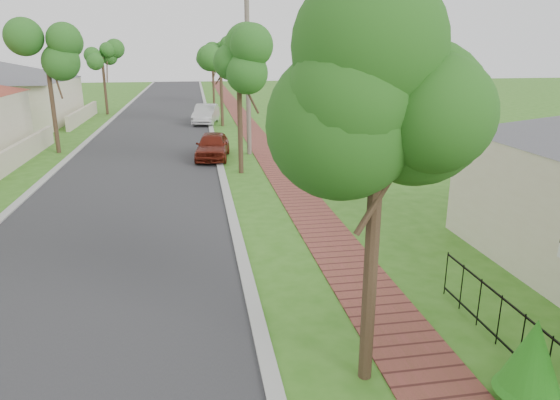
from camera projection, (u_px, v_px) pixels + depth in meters
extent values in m
cube|color=#28282B|center=(144.00, 158.00, 24.92)|extent=(7.00, 120.00, 0.02)
cube|color=#9E9E99|center=(217.00, 155.00, 25.51)|extent=(0.30, 120.00, 0.10)
cube|color=#9E9E99|center=(67.00, 160.00, 24.34)|extent=(0.30, 120.00, 0.10)
cube|color=brown|center=(268.00, 153.00, 25.92)|extent=(1.50, 120.00, 0.03)
cylinder|color=black|center=(548.00, 364.00, 7.81)|extent=(0.02, 0.02, 1.00)
cylinder|color=black|center=(522.00, 340.00, 8.44)|extent=(0.02, 0.02, 1.00)
cylinder|color=black|center=(499.00, 320.00, 9.07)|extent=(0.02, 0.02, 1.00)
cylinder|color=black|center=(479.00, 302.00, 9.69)|extent=(0.02, 0.02, 1.00)
cylinder|color=black|center=(462.00, 287.00, 10.32)|extent=(0.02, 0.02, 1.00)
cylinder|color=black|center=(446.00, 273.00, 10.95)|extent=(0.02, 0.02, 1.00)
cylinder|color=#382619|center=(240.00, 121.00, 21.21)|extent=(0.22, 0.22, 4.55)
sphere|color=#15521A|center=(239.00, 62.00, 20.51)|extent=(1.70, 1.70, 1.70)
cylinder|color=#382619|center=(221.00, 90.00, 34.36)|extent=(0.22, 0.22, 4.90)
sphere|color=#15521A|center=(220.00, 51.00, 33.60)|extent=(1.70, 1.70, 1.70)
cylinder|color=#382619|center=(213.00, 82.00, 47.66)|extent=(0.22, 0.22, 4.20)
sphere|color=#15521A|center=(212.00, 58.00, 47.02)|extent=(1.70, 1.70, 1.70)
cylinder|color=#382619|center=(53.00, 105.00, 25.38)|extent=(0.22, 0.22, 4.90)
sphere|color=#15521A|center=(46.00, 52.00, 24.62)|extent=(1.70, 1.70, 1.70)
cylinder|color=#382619|center=(105.00, 86.00, 40.52)|extent=(0.22, 0.22, 4.55)
sphere|color=#15521A|center=(102.00, 55.00, 39.81)|extent=(1.70, 1.70, 1.70)
sphere|color=#186113|center=(528.00, 385.00, 7.63)|extent=(0.78, 0.78, 0.78)
cone|color=#186113|center=(533.00, 353.00, 7.46)|extent=(0.89, 0.89, 1.12)
cube|color=#BFB299|center=(23.00, 151.00, 23.88)|extent=(0.25, 10.00, 1.00)
cube|color=#BFB299|center=(83.00, 115.00, 37.08)|extent=(0.25, 10.00, 1.00)
imported|color=#5E190E|center=(213.00, 146.00, 24.47)|extent=(1.98, 3.92, 1.28)
imported|color=#BCBCBE|center=(206.00, 114.00, 35.92)|extent=(2.15, 4.30, 1.35)
cylinder|color=#382619|center=(372.00, 252.00, 7.65)|extent=(0.22, 0.22, 4.49)
sphere|color=#265C1A|center=(381.00, 95.00, 6.96)|extent=(2.23, 2.23, 2.23)
cylinder|color=#6C5D54|center=(248.00, 63.00, 24.44)|extent=(0.24, 0.24, 9.12)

